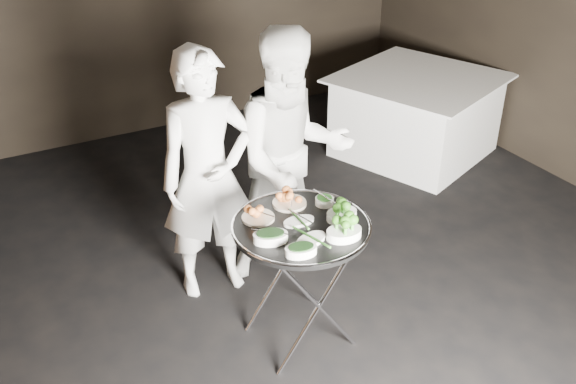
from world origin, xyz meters
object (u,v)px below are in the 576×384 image
waiter_left (207,177)px  waiter_right (292,158)px  serving_tray (301,226)px  dining_table (416,115)px  tray_stand (300,278)px

waiter_left → waiter_right: (0.56, -0.07, 0.03)m
waiter_left → serving_tray: bearing=-66.6°
waiter_left → dining_table: size_ratio=1.25×
waiter_left → waiter_right: waiter_right is taller
waiter_right → dining_table: size_ratio=1.30×
tray_stand → dining_table: tray_stand is taller
waiter_left → dining_table: bearing=26.4°
tray_stand → waiter_left: size_ratio=0.48×
tray_stand → waiter_left: waiter_left is taller
waiter_left → dining_table: waiter_left is taller
waiter_right → tray_stand: bearing=-105.0°
tray_stand → dining_table: bearing=37.6°
waiter_left → waiter_right: size_ratio=0.97×
serving_tray → tray_stand: bearing=-26.6°
tray_stand → serving_tray: (-0.00, 0.00, 0.36)m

